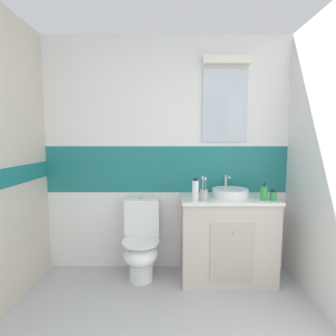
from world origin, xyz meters
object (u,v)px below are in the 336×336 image
at_px(sink_basin, 231,192).
at_px(toilet, 142,242).
at_px(toothbrush_cup, 205,194).
at_px(lotion_bottle_short, 274,196).
at_px(shampoo_bottle_tall, 196,190).
at_px(soap_dispenser, 265,193).

height_order(sink_basin, toilet, sink_basin).
height_order(toothbrush_cup, lotion_bottle_short, toothbrush_cup).
distance_m(toilet, shampoo_bottle_tall, 0.80).
xyz_separation_m(sink_basin, toilet, (-0.90, -0.01, -0.52)).
xyz_separation_m(toothbrush_cup, soap_dispenser, (0.57, 0.02, 0.00)).
relative_size(sink_basin, shampoo_bottle_tall, 1.90).
height_order(toilet, toothbrush_cup, toothbrush_cup).
xyz_separation_m(soap_dispenser, shampoo_bottle_tall, (-0.65, -0.02, 0.03)).
bearing_deg(toilet, toothbrush_cup, -14.82).
relative_size(shampoo_bottle_tall, lotion_bottle_short, 2.09).
height_order(sink_basin, soap_dispenser, sink_basin).
bearing_deg(toothbrush_cup, soap_dispenser, 1.77).
bearing_deg(shampoo_bottle_tall, soap_dispenser, 1.85).
height_order(soap_dispenser, lotion_bottle_short, soap_dispenser).
height_order(toilet, lotion_bottle_short, lotion_bottle_short).
distance_m(toothbrush_cup, soap_dispenser, 0.57).
xyz_separation_m(toilet, soap_dispenser, (1.18, -0.14, 0.54)).
bearing_deg(shampoo_bottle_tall, sink_basin, 25.57).
relative_size(toothbrush_cup, shampoo_bottle_tall, 1.11).
bearing_deg(lotion_bottle_short, shampoo_bottle_tall, -178.85).
bearing_deg(lotion_bottle_short, toilet, 173.24).
bearing_deg(soap_dispenser, lotion_bottle_short, -4.13).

